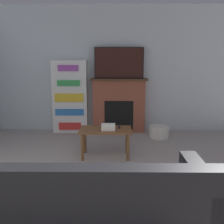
{
  "coord_description": "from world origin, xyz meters",
  "views": [
    {
      "loc": [
        0.04,
        -1.39,
        1.58
      ],
      "look_at": [
        -0.0,
        2.66,
        0.76
      ],
      "focal_mm": 42.0,
      "sensor_mm": 36.0,
      "label": 1
    }
  ],
  "objects_px": {
    "fireplace": "(119,105)",
    "bookshelf": "(70,97)",
    "couch": "(78,211)",
    "storage_basket": "(159,132)",
    "tv": "(119,63)",
    "coffee_table": "(106,134)"
  },
  "relations": [
    {
      "from": "fireplace",
      "to": "bookshelf",
      "type": "relative_size",
      "value": 0.79
    },
    {
      "from": "couch",
      "to": "storage_basket",
      "type": "relative_size",
      "value": 5.64
    },
    {
      "from": "couch",
      "to": "storage_basket",
      "type": "height_order",
      "value": "couch"
    },
    {
      "from": "fireplace",
      "to": "tv",
      "type": "height_order",
      "value": "tv"
    },
    {
      "from": "coffee_table",
      "to": "storage_basket",
      "type": "xyz_separation_m",
      "value": [
        1.06,
        1.11,
        -0.28
      ]
    },
    {
      "from": "fireplace",
      "to": "tv",
      "type": "relative_size",
      "value": 1.18
    },
    {
      "from": "couch",
      "to": "coffee_table",
      "type": "distance_m",
      "value": 2.04
    },
    {
      "from": "bookshelf",
      "to": "storage_basket",
      "type": "relative_size",
      "value": 3.84
    },
    {
      "from": "bookshelf",
      "to": "storage_basket",
      "type": "distance_m",
      "value": 2.03
    },
    {
      "from": "coffee_table",
      "to": "bookshelf",
      "type": "height_order",
      "value": "bookshelf"
    },
    {
      "from": "fireplace",
      "to": "couch",
      "type": "height_order",
      "value": "fireplace"
    },
    {
      "from": "storage_basket",
      "to": "tv",
      "type": "bearing_deg",
      "value": 153.12
    },
    {
      "from": "fireplace",
      "to": "storage_basket",
      "type": "bearing_deg",
      "value": -27.97
    },
    {
      "from": "tv",
      "to": "bookshelf",
      "type": "bearing_deg",
      "value": -179.86
    },
    {
      "from": "storage_basket",
      "to": "fireplace",
      "type": "bearing_deg",
      "value": 152.03
    },
    {
      "from": "storage_basket",
      "to": "coffee_table",
      "type": "bearing_deg",
      "value": -133.8
    },
    {
      "from": "tv",
      "to": "couch",
      "type": "relative_size",
      "value": 0.46
    },
    {
      "from": "tv",
      "to": "bookshelf",
      "type": "distance_m",
      "value": 1.28
    },
    {
      "from": "tv",
      "to": "couch",
      "type": "xyz_separation_m",
      "value": [
        -0.41,
        -3.56,
        -1.21
      ]
    },
    {
      "from": "coffee_table",
      "to": "couch",
      "type": "bearing_deg",
      "value": -94.73
    },
    {
      "from": "bookshelf",
      "to": "tv",
      "type": "bearing_deg",
      "value": 0.14
    },
    {
      "from": "coffee_table",
      "to": "fireplace",
      "type": "bearing_deg",
      "value": 81.24
    }
  ]
}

